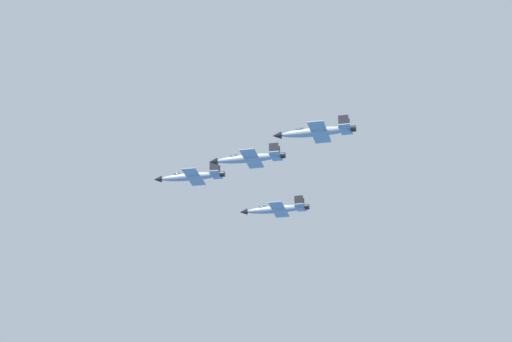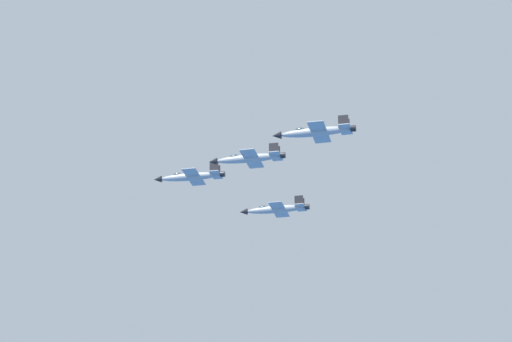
% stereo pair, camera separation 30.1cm
% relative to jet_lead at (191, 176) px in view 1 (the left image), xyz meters
% --- Properties ---
extents(jet_lead, '(17.07, 12.20, 3.96)m').
position_rel_jet_lead_xyz_m(jet_lead, '(0.00, 0.00, 0.00)').
color(jet_lead, '#9EA3A8').
extents(jet_left_wingman, '(17.08, 11.92, 3.94)m').
position_rel_jet_lead_xyz_m(jet_left_wingman, '(24.44, -4.47, -3.59)').
color(jet_left_wingman, '#9EA3A8').
extents(jet_right_wingman, '(17.13, 12.01, 3.96)m').
position_rel_jet_lead_xyz_m(jet_right_wingman, '(8.35, 23.40, -4.51)').
color(jet_right_wingman, '#9EA3A8').
extents(jet_left_outer, '(17.10, 11.99, 3.95)m').
position_rel_jet_lead_xyz_m(jet_left_outer, '(48.87, -8.95, -5.90)').
color(jet_left_outer, '#9EA3A8').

